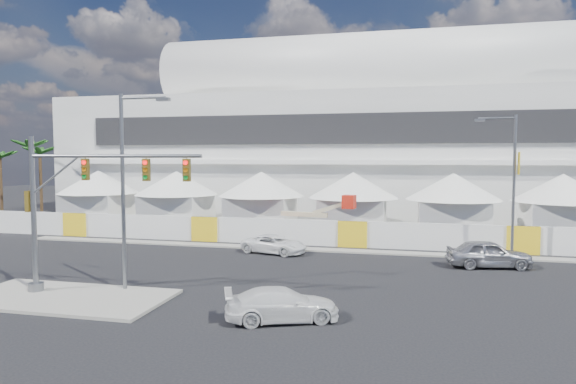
% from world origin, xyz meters
% --- Properties ---
extents(ground, '(160.00, 160.00, 0.00)m').
position_xyz_m(ground, '(0.00, 0.00, 0.00)').
color(ground, black).
rests_on(ground, ground).
extents(median_island, '(10.00, 5.00, 0.15)m').
position_xyz_m(median_island, '(-6.00, -3.00, 0.07)').
color(median_island, gray).
rests_on(median_island, ground).
extents(far_curb, '(80.00, 1.20, 0.12)m').
position_xyz_m(far_curb, '(20.00, 12.50, 0.06)').
color(far_curb, gray).
rests_on(far_curb, ground).
extents(stadium, '(80.00, 24.80, 21.98)m').
position_xyz_m(stadium, '(8.71, 41.50, 9.45)').
color(stadium, silver).
rests_on(stadium, ground).
extents(tent_row, '(53.40, 8.40, 5.40)m').
position_xyz_m(tent_row, '(0.50, 24.00, 3.15)').
color(tent_row, white).
rests_on(tent_row, ground).
extents(hoarding_fence, '(70.00, 0.25, 2.00)m').
position_xyz_m(hoarding_fence, '(6.00, 14.50, 1.00)').
color(hoarding_fence, white).
rests_on(hoarding_fence, ground).
extents(palm_cluster, '(10.60, 10.60, 8.55)m').
position_xyz_m(palm_cluster, '(-33.46, 29.50, 6.88)').
color(palm_cluster, '#47331E').
rests_on(palm_cluster, ground).
extents(sedan_silver, '(2.78, 5.31, 1.72)m').
position_xyz_m(sedan_silver, '(15.02, 9.30, 0.86)').
color(sedan_silver, '#A3A3A7').
rests_on(sedan_silver, ground).
extents(pickup_curb, '(3.30, 5.12, 1.31)m').
position_xyz_m(pickup_curb, '(0.85, 10.76, 0.66)').
color(pickup_curb, white).
rests_on(pickup_curb, ground).
extents(pickup_near, '(3.61, 5.18, 1.39)m').
position_xyz_m(pickup_near, '(5.01, -3.71, 0.70)').
color(pickup_near, silver).
rests_on(pickup_near, ground).
extents(traffic_mast, '(9.40, 0.75, 7.74)m').
position_xyz_m(traffic_mast, '(-6.18, -2.44, 4.40)').
color(traffic_mast, gray).
rests_on(traffic_mast, median_island).
extents(streetlight_median, '(2.73, 0.27, 9.86)m').
position_xyz_m(streetlight_median, '(-3.68, -1.04, 5.81)').
color(streetlight_median, slate).
rests_on(streetlight_median, median_island).
extents(streetlight_curb, '(2.86, 0.64, 9.66)m').
position_xyz_m(streetlight_curb, '(16.71, 12.50, 5.60)').
color(streetlight_curb, gray).
rests_on(streetlight_curb, ground).
extents(boom_lift, '(7.67, 2.30, 3.82)m').
position_xyz_m(boom_lift, '(1.18, 17.21, 1.03)').
color(boom_lift, red).
rests_on(boom_lift, ground).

